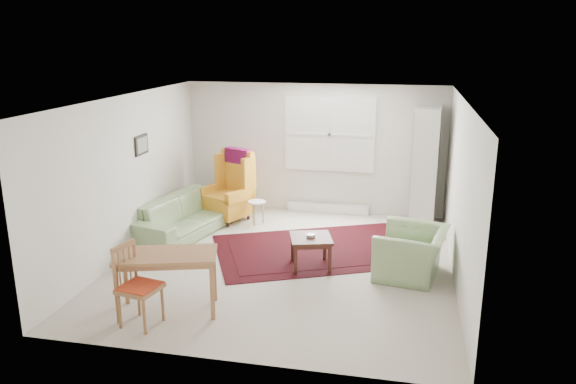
% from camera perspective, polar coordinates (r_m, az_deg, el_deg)
% --- Properties ---
extents(room, '(5.04, 5.54, 2.51)m').
position_cam_1_polar(room, '(8.45, 0.00, 1.18)').
color(room, '#B9AD9E').
rests_on(room, ground).
extents(rug, '(3.77, 3.20, 0.03)m').
position_cam_1_polar(rug, '(9.17, 2.96, -5.81)').
color(rug, black).
rests_on(rug, ground).
extents(sofa, '(1.42, 2.41, 0.91)m').
position_cam_1_polar(sofa, '(9.95, -10.28, -1.65)').
color(sofa, gray).
rests_on(sofa, ground).
extents(armchair, '(1.11, 1.22, 0.83)m').
position_cam_1_polar(armchair, '(8.29, 12.46, -5.59)').
color(armchair, gray).
rests_on(armchair, ground).
extents(wingback_chair, '(1.04, 1.06, 1.33)m').
position_cam_1_polar(wingback_chair, '(10.49, -6.28, 0.59)').
color(wingback_chair, orange).
rests_on(wingback_chair, ground).
extents(coffee_table, '(0.74, 0.74, 0.49)m').
position_cam_1_polar(coffee_table, '(8.43, 2.31, -6.11)').
color(coffee_table, '#3C1912').
rests_on(coffee_table, ground).
extents(stool, '(0.43, 0.43, 0.44)m').
position_cam_1_polar(stool, '(10.37, -3.18, -2.08)').
color(stool, white).
rests_on(stool, ground).
extents(cabinet, '(0.52, 0.90, 2.16)m').
position_cam_1_polar(cabinet, '(10.41, 13.78, 2.48)').
color(cabinet, silver).
rests_on(cabinet, ground).
extents(desk, '(1.36, 0.94, 0.78)m').
position_cam_1_polar(desk, '(7.24, -12.12, -8.99)').
color(desk, '#97663D').
rests_on(desk, ground).
extents(desk_chair, '(0.52, 0.52, 1.01)m').
position_cam_1_polar(desk_chair, '(6.95, -14.83, -9.21)').
color(desk_chair, '#97663D').
rests_on(desk_chair, ground).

